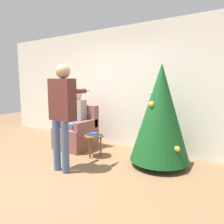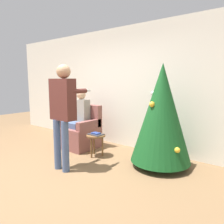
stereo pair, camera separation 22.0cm
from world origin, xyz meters
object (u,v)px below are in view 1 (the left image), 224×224
at_px(christmas_tree, 160,113).
at_px(side_stool, 94,139).
at_px(armchair, 77,133).
at_px(person_standing, 62,107).
at_px(person_seated, 76,117).

relative_size(christmas_tree, side_stool, 4.12).
height_order(armchair, side_stool, armchair).
relative_size(christmas_tree, person_standing, 1.02).
relative_size(armchair, side_stool, 2.18).
bearing_deg(armchair, side_stool, -18.73).
bearing_deg(christmas_tree, armchair, -177.81).
bearing_deg(armchair, person_seated, -90.00).
height_order(christmas_tree, person_standing, christmas_tree).
bearing_deg(person_standing, side_stool, 91.06).
bearing_deg(person_seated, armchair, 90.00).
bearing_deg(christmas_tree, side_stool, -165.98).
bearing_deg(person_standing, armchair, 124.22).
bearing_deg(person_seated, person_standing, -55.13).
distance_m(christmas_tree, armchair, 2.05).
bearing_deg(person_seated, side_stool, -16.83).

